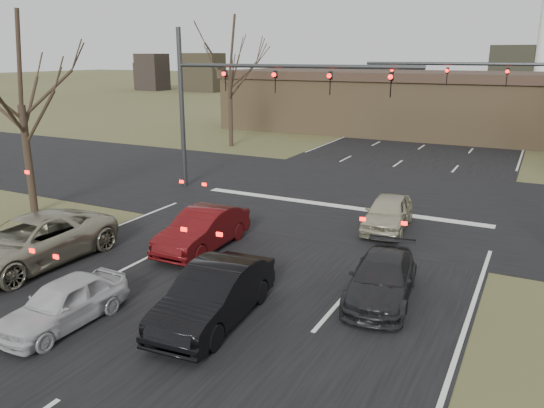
{
  "coord_description": "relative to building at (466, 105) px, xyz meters",
  "views": [
    {
      "loc": [
        8.0,
        -9.09,
        6.7
      ],
      "look_at": [
        0.4,
        5.71,
        2.0
      ],
      "focal_mm": 35.0,
      "sensor_mm": 36.0,
      "label": 1
    }
  ],
  "objects": [
    {
      "name": "ground",
      "position": [
        -2.0,
        -38.0,
        -2.67
      ],
      "size": [
        360.0,
        360.0,
        0.0
      ],
      "primitive_type": "plane",
      "color": "#4D4D29",
      "rests_on": "ground"
    },
    {
      "name": "road_main",
      "position": [
        -2.0,
        22.0,
        -2.66
      ],
      "size": [
        14.0,
        300.0,
        0.02
      ],
      "primitive_type": "cube",
      "color": "black",
      "rests_on": "ground"
    },
    {
      "name": "road_cross",
      "position": [
        -2.0,
        -23.0,
        -2.65
      ],
      "size": [
        200.0,
        14.0,
        0.02
      ],
      "primitive_type": "cube",
      "color": "black",
      "rests_on": "ground"
    },
    {
      "name": "building",
      "position": [
        0.0,
        0.0,
        0.0
      ],
      "size": [
        42.4,
        10.4,
        5.3
      ],
      "color": "brown",
      "rests_on": "ground"
    },
    {
      "name": "mast_arm_near",
      "position": [
        -7.23,
        -25.0,
        2.41
      ],
      "size": [
        12.12,
        0.24,
        8.0
      ],
      "color": "#383A3D",
      "rests_on": "ground"
    },
    {
      "name": "mast_arm_far",
      "position": [
        4.18,
        -15.0,
        2.35
      ],
      "size": [
        11.12,
        0.24,
        8.0
      ],
      "color": "#383A3D",
      "rests_on": "ground"
    },
    {
      "name": "tree_left_near",
      "position": [
        -13.5,
        -32.0,
        3.9
      ],
      "size": [
        5.1,
        5.1,
        8.5
      ],
      "color": "black",
      "rests_on": "ground"
    },
    {
      "name": "tree_left_far",
      "position": [
        -15.0,
        -13.0,
        4.68
      ],
      "size": [
        5.7,
        5.7,
        9.5
      ],
      "color": "black",
      "rests_on": "ground"
    },
    {
      "name": "car_silver_suv",
      "position": [
        -8.5,
        -36.15,
        -1.86
      ],
      "size": [
        2.75,
        5.81,
        1.6
      ],
      "primitive_type": "imported",
      "rotation": [
        0.0,
        0.0,
        -0.02
      ],
      "color": "gray",
      "rests_on": "ground"
    },
    {
      "name": "car_white_sedan",
      "position": [
        -4.34,
        -38.59,
        -2.05
      ],
      "size": [
        1.51,
        3.62,
        1.22
      ],
      "primitive_type": "imported",
      "rotation": [
        0.0,
        0.0,
        -0.02
      ],
      "color": "#BABABC",
      "rests_on": "ground"
    },
    {
      "name": "car_black_hatch",
      "position": [
        -1.03,
        -36.67,
        -1.92
      ],
      "size": [
        1.94,
        4.63,
        1.49
      ],
      "primitive_type": "imported",
      "rotation": [
        0.0,
        0.0,
        0.08
      ],
      "color": "black",
      "rests_on": "ground"
    },
    {
      "name": "car_charcoal_sedan",
      "position": [
        2.44,
        -33.39,
        -2.06
      ],
      "size": [
        2.21,
        4.36,
        1.21
      ],
      "primitive_type": "imported",
      "rotation": [
        0.0,
        0.0,
        0.13
      ],
      "color": "black",
      "rests_on": "ground"
    },
    {
      "name": "car_red_ahead",
      "position": [
        -4.34,
        -32.35,
        -1.95
      ],
      "size": [
        1.62,
        4.38,
        1.43
      ],
      "primitive_type": "imported",
      "rotation": [
        0.0,
        0.0,
        0.02
      ],
      "color": "#4C0A0C",
      "rests_on": "ground"
    },
    {
      "name": "car_silver_ahead",
      "position": [
        0.91,
        -27.16,
        -1.99
      ],
      "size": [
        1.92,
        4.1,
        1.36
      ],
      "primitive_type": "imported",
      "rotation": [
        0.0,
        0.0,
        0.08
      ],
      "color": "#BAB496",
      "rests_on": "ground"
    }
  ]
}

